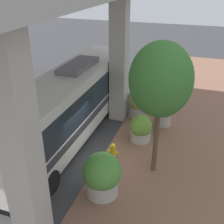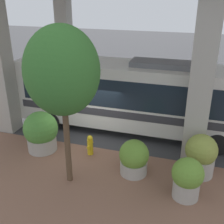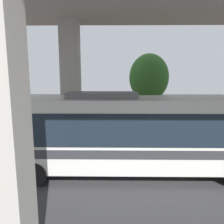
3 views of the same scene
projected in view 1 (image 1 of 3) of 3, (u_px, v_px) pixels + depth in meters
ground_plane at (99, 162)px, 13.24m from camera, size 80.00×80.00×0.00m
sidewalk_strip at (162, 175)px, 12.38m from camera, size 6.00×40.00×0.02m
overpass at (4, 9)px, 11.38m from camera, size 9.40×17.25×7.70m
bus at (70, 102)px, 14.43m from camera, size 2.53×12.06×3.74m
fire_hydrant at (113, 152)px, 13.12m from camera, size 0.54×0.26×0.93m
planter_front at (141, 129)px, 14.61m from camera, size 1.17×1.17×1.46m
planter_middle at (102, 175)px, 10.97m from camera, size 1.53×1.53×1.87m
planter_back at (139, 105)px, 16.83m from camera, size 1.23×1.23×1.73m
planter_extra at (163, 112)px, 16.08m from camera, size 1.10×1.10×1.56m
street_tree_near at (161, 80)px, 10.77m from camera, size 2.50×2.50×5.82m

